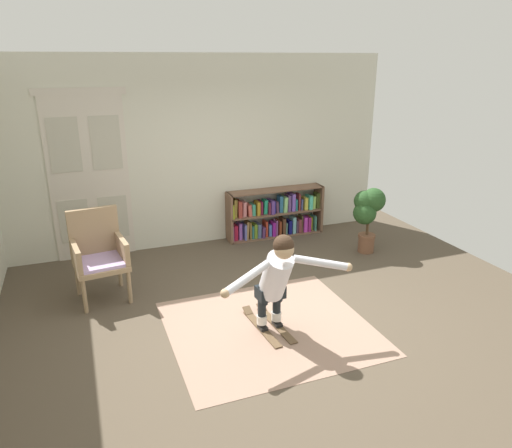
# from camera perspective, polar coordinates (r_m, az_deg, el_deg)

# --- Properties ---
(ground_plane) EXTENTS (7.20, 7.20, 0.00)m
(ground_plane) POSITION_cam_1_polar(r_m,az_deg,el_deg) (5.63, 1.22, -10.85)
(ground_plane) COLOR brown
(back_wall) EXTENTS (6.00, 0.10, 2.90)m
(back_wall) POSITION_cam_1_polar(r_m,az_deg,el_deg) (7.47, -6.29, 8.55)
(back_wall) COLOR beige
(back_wall) RESTS_ON ground
(double_door) EXTENTS (1.22, 0.05, 2.45)m
(double_door) POSITION_cam_1_polar(r_m,az_deg,el_deg) (7.23, -19.35, 5.43)
(double_door) COLOR beige
(double_door) RESTS_ON ground
(rug) EXTENTS (2.17, 2.00, 0.01)m
(rug) POSITION_cam_1_polar(r_m,az_deg,el_deg) (5.40, 1.58, -12.26)
(rug) COLOR #9B7B67
(rug) RESTS_ON ground
(bookshelf) EXTENTS (1.64, 0.30, 0.80)m
(bookshelf) POSITION_cam_1_polar(r_m,az_deg,el_deg) (7.90, 2.20, 1.06)
(bookshelf) COLOR brown
(bookshelf) RESTS_ON ground
(wicker_chair) EXTENTS (0.67, 0.67, 1.10)m
(wicker_chair) POSITION_cam_1_polar(r_m,az_deg,el_deg) (6.11, -18.31, -3.31)
(wicker_chair) COLOR #9D805E
(wicker_chair) RESTS_ON ground
(potted_plant) EXTENTS (0.49, 0.39, 1.01)m
(potted_plant) POSITION_cam_1_polar(r_m,az_deg,el_deg) (7.30, 13.24, 1.63)
(potted_plant) COLOR brown
(potted_plant) RESTS_ON ground
(skis_pair) EXTENTS (0.33, 0.86, 0.07)m
(skis_pair) POSITION_cam_1_polar(r_m,az_deg,el_deg) (5.41, 1.43, -11.93)
(skis_pair) COLOR brown
(skis_pair) RESTS_ON rug
(person_skier) EXTENTS (1.46, 0.66, 1.12)m
(person_skier) POSITION_cam_1_polar(r_m,az_deg,el_deg) (4.93, 2.50, -6.16)
(person_skier) COLOR white
(person_skier) RESTS_ON skis_pair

